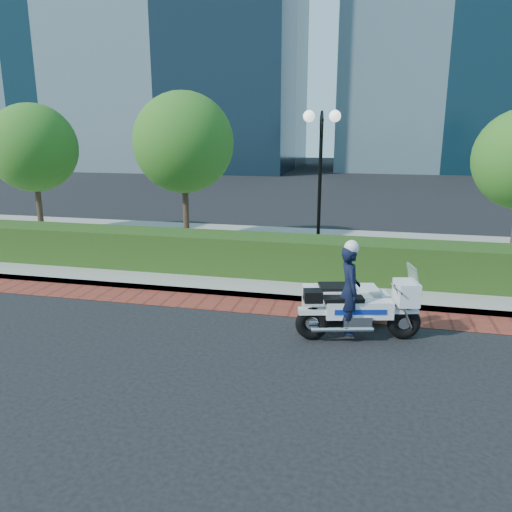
% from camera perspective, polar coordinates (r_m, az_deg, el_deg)
% --- Properties ---
extents(ground, '(120.00, 120.00, 0.00)m').
position_cam_1_polar(ground, '(9.94, -2.13, -8.63)').
color(ground, black).
rests_on(ground, ground).
extents(brick_strip, '(60.00, 1.00, 0.01)m').
position_cam_1_polar(brick_strip, '(11.29, -0.14, -5.70)').
color(brick_strip, maroon).
rests_on(brick_strip, ground).
extents(sidewalk, '(60.00, 8.00, 0.15)m').
position_cam_1_polar(sidewalk, '(15.49, 3.66, 0.14)').
color(sidewalk, gray).
rests_on(sidewalk, ground).
extents(hedge_main, '(18.00, 1.20, 1.00)m').
position_cam_1_polar(hedge_main, '(13.06, 1.96, 0.05)').
color(hedge_main, '#193210').
rests_on(hedge_main, sidewalk).
extents(lamppost, '(1.02, 0.70, 4.21)m').
position_cam_1_polar(lamppost, '(14.12, 7.38, 10.53)').
color(lamppost, black).
rests_on(lamppost, sidewalk).
extents(tree_a, '(3.00, 3.00, 4.58)m').
position_cam_1_polar(tree_a, '(19.12, -24.14, 11.20)').
color(tree_a, '#332319').
rests_on(tree_a, sidewalk).
extents(tree_b, '(3.20, 3.20, 4.89)m').
position_cam_1_polar(tree_b, '(16.43, -8.28, 12.69)').
color(tree_b, '#332319').
rests_on(tree_b, sidewalk).
extents(tower_far_left, '(16.00, 14.00, 34.00)m').
position_cam_1_polar(tower_far_left, '(68.21, -23.79, 24.38)').
color(tower_far_left, black).
rests_on(tower_far_left, ground).
extents(police_motorcycle, '(2.37, 1.71, 1.93)m').
position_cam_1_polar(police_motorcycle, '(9.85, 10.71, -4.97)').
color(police_motorcycle, black).
rests_on(police_motorcycle, ground).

